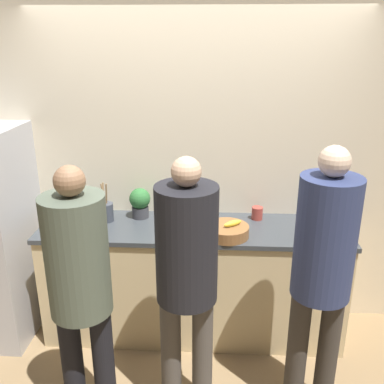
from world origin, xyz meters
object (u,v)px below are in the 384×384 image
(person_center, at_px, (186,267))
(potted_plant, at_px, (140,202))
(fruit_bowl, at_px, (227,231))
(person_right, at_px, (323,263))
(utensil_crock, at_px, (106,211))
(person_left, at_px, (80,280))
(bottle_green, at_px, (81,214))
(cup_red, at_px, (257,213))
(bottle_red, at_px, (317,226))

(person_center, bearing_deg, potted_plant, 115.03)
(person_center, xyz_separation_m, fruit_bowl, (0.25, 0.61, -0.04))
(person_right, height_order, utensil_crock, person_right)
(person_left, bearing_deg, bottle_green, 106.44)
(cup_red, xyz_separation_m, potted_plant, (-0.92, -0.01, 0.08))
(person_center, distance_m, bottle_red, 1.09)
(bottle_red, distance_m, cup_red, 0.50)
(person_right, distance_m, bottle_green, 1.78)
(bottle_red, bearing_deg, person_right, -99.69)
(bottle_red, bearing_deg, person_left, -152.33)
(bottle_green, xyz_separation_m, potted_plant, (0.42, 0.19, 0.03))
(person_center, bearing_deg, fruit_bowl, 67.27)
(fruit_bowl, height_order, potted_plant, potted_plant)
(person_right, distance_m, potted_plant, 1.51)
(fruit_bowl, xyz_separation_m, cup_red, (0.24, 0.32, 0.01))
(person_left, relative_size, utensil_crock, 5.38)
(bottle_green, bearing_deg, person_center, -40.66)
(utensil_crock, bearing_deg, cup_red, 4.77)
(utensil_crock, xyz_separation_m, potted_plant, (0.25, 0.09, 0.05))
(utensil_crock, relative_size, bottle_green, 1.29)
(utensil_crock, bearing_deg, person_right, -28.17)
(person_center, distance_m, bottle_green, 1.12)
(bottle_red, bearing_deg, person_center, -144.90)
(utensil_crock, xyz_separation_m, cup_red, (1.18, 0.10, -0.03))
(utensil_crock, bearing_deg, person_center, -50.57)
(fruit_bowl, xyz_separation_m, utensil_crock, (-0.94, 0.22, 0.04))
(utensil_crock, bearing_deg, bottle_red, -7.25)
(bottle_green, relative_size, potted_plant, 1.00)
(utensil_crock, distance_m, bottle_red, 1.59)
(bottle_green, bearing_deg, cup_red, 8.41)
(person_left, height_order, fruit_bowl, person_left)
(person_left, height_order, bottle_red, person_left)
(person_left, bearing_deg, bottle_red, 27.67)
(cup_red, height_order, potted_plant, potted_plant)
(person_center, relative_size, person_right, 0.96)
(person_center, height_order, fruit_bowl, person_center)
(person_center, distance_m, cup_red, 1.05)
(bottle_red, relative_size, cup_red, 2.19)
(bottle_green, distance_m, bottle_red, 1.75)
(utensil_crock, distance_m, potted_plant, 0.27)
(person_center, xyz_separation_m, bottle_green, (-0.85, 0.73, 0.01))
(bottle_red, bearing_deg, cup_red, 143.11)
(person_left, distance_m, person_right, 1.40)
(person_right, distance_m, cup_red, 0.94)
(person_center, relative_size, utensil_crock, 5.43)
(potted_plant, bearing_deg, fruit_bowl, -24.57)
(person_right, distance_m, utensil_crock, 1.68)
(bottle_red, bearing_deg, fruit_bowl, -177.85)
(bottle_red, bearing_deg, bottle_green, 176.72)
(person_left, xyz_separation_m, fruit_bowl, (0.84, 0.75, -0.02))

